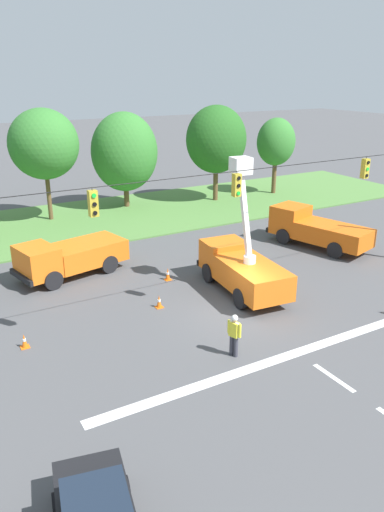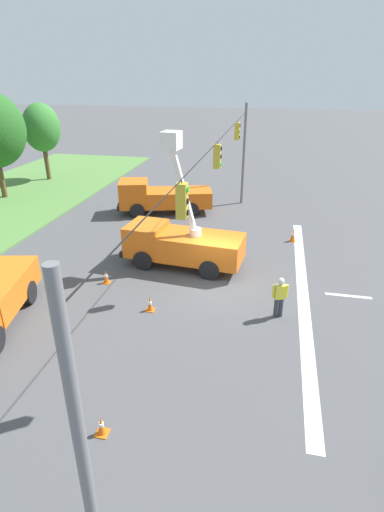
# 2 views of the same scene
# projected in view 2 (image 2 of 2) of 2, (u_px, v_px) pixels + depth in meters

# --- Properties ---
(ground_plane) EXTENTS (200.00, 200.00, 0.00)m
(ground_plane) POSITION_uv_depth(u_px,v_px,m) (215.00, 282.00, 19.05)
(ground_plane) COLOR #4C4C4F
(lane_markings) EXTENTS (17.60, 15.25, 0.01)m
(lane_markings) POSITION_uv_depth(u_px,v_px,m) (336.00, 295.00, 18.01)
(lane_markings) COLOR silver
(lane_markings) RESTS_ON ground
(signal_gantry) EXTENTS (26.20, 0.33, 7.20)m
(signal_gantry) POSITION_uv_depth(u_px,v_px,m) (218.00, 192.00, 17.21)
(signal_gantry) COLOR slate
(signal_gantry) RESTS_ON ground
(tree_east_end) EXTENTS (3.55, 3.10, 6.74)m
(tree_east_end) POSITION_uv_depth(u_px,v_px,m) (42.00, 128.00, 35.03)
(tree_east_end) COLOR brown
(tree_east_end) RESTS_ON ground
(utility_truck_bucket_lift) EXTENTS (2.86, 6.29, 6.69)m
(utility_truck_bucket_lift) POSITION_uv_depth(u_px,v_px,m) (181.00, 241.00, 20.21)
(utility_truck_bucket_lift) COLOR orange
(utility_truck_bucket_lift) RESTS_ON ground
(utility_truck_support_far) EXTENTS (3.93, 6.89, 2.30)m
(utility_truck_support_far) POSITION_uv_depth(u_px,v_px,m) (161.00, 197.00, 28.05)
(utility_truck_support_far) COLOR orange
(utility_truck_support_far) RESTS_ON ground
(road_worker) EXTENTS (0.35, 0.63, 1.77)m
(road_worker) POSITION_uv_depth(u_px,v_px,m) (280.00, 295.00, 16.02)
(road_worker) COLOR #383842
(road_worker) RESTS_ON ground
(traffic_cone_foreground_left) EXTENTS (0.36, 0.36, 0.60)m
(traffic_cone_foreground_left) POSITION_uv_depth(u_px,v_px,m) (101.00, 426.00, 10.99)
(traffic_cone_foreground_left) COLOR orange
(traffic_cone_foreground_left) RESTS_ON ground
(traffic_cone_foreground_right) EXTENTS (0.36, 0.36, 0.67)m
(traffic_cone_foreground_right) POSITION_uv_depth(u_px,v_px,m) (106.00, 277.00, 18.88)
(traffic_cone_foreground_right) COLOR orange
(traffic_cone_foreground_right) RESTS_ON ground
(traffic_cone_mid_left) EXTENTS (0.36, 0.36, 0.63)m
(traffic_cone_mid_left) POSITION_uv_depth(u_px,v_px,m) (150.00, 304.00, 16.71)
(traffic_cone_mid_left) COLOR orange
(traffic_cone_mid_left) RESTS_ON ground
(traffic_cone_mid_right) EXTENTS (0.36, 0.36, 0.79)m
(traffic_cone_mid_right) POSITION_uv_depth(u_px,v_px,m) (293.00, 235.00, 23.52)
(traffic_cone_mid_right) COLOR orange
(traffic_cone_mid_right) RESTS_ON ground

